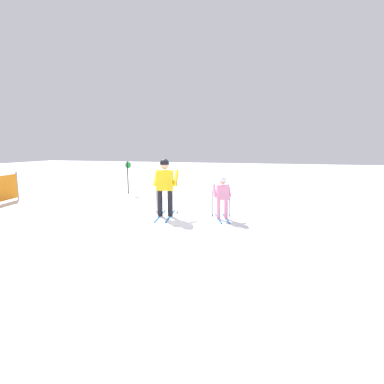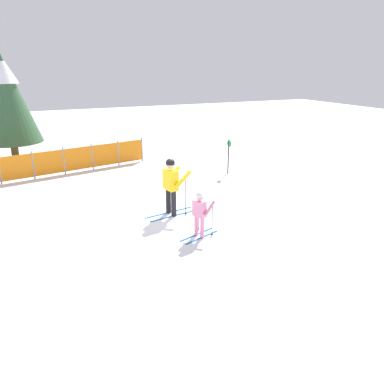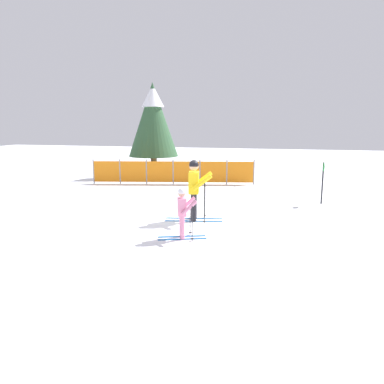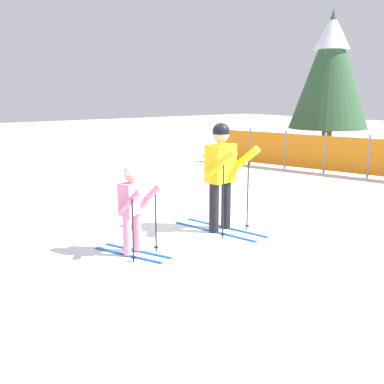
# 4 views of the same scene
# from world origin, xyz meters

# --- Properties ---
(ground_plane) EXTENTS (60.00, 60.00, 0.00)m
(ground_plane) POSITION_xyz_m (0.00, 0.00, 0.00)
(ground_plane) COLOR white
(skier_adult) EXTENTS (1.67, 0.81, 1.73)m
(skier_adult) POSITION_xyz_m (0.10, 0.06, 1.04)
(skier_adult) COLOR #1966B2
(skier_adult) RESTS_ON ground_plane
(skier_child) EXTENTS (1.19, 0.68, 1.24)m
(skier_child) POSITION_xyz_m (0.22, -1.65, 0.73)
(skier_child) COLOR #1966B2
(skier_child) RESTS_ON ground_plane
(safety_fence) EXTENTS (7.16, 1.57, 1.12)m
(safety_fence) POSITION_xyz_m (-2.34, 5.99, 0.56)
(safety_fence) COLOR gray
(safety_fence) RESTS_ON ground_plane
(conifer_far) EXTENTS (2.57, 2.57, 4.78)m
(conifer_far) POSITION_xyz_m (-4.17, 8.54, 2.95)
(conifer_far) COLOR #4C3823
(conifer_far) RESTS_ON ground_plane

